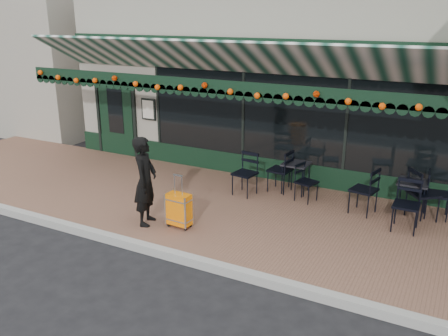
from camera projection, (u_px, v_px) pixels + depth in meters
The scene contains 16 objects.
ground at pixel (193, 262), 7.73m from camera, with size 80.00×80.00×0.00m, color black.
sidewalk at pixel (245, 214), 9.39m from camera, with size 18.00×4.00×0.15m, color brown.
curb at pixel (190, 260), 7.64m from camera, with size 18.00×0.16×0.15m, color #9E9E99.
restaurant_building at pixel (333, 71), 13.62m from camera, with size 12.00×9.60×4.50m.
neighbor_building_left at pixel (22, 50), 19.45m from camera, with size 12.00×8.00×4.80m, color gray.
woman at pixel (145, 181), 8.56m from camera, with size 0.60×0.40×1.65m, color black.
suitcase at pixel (179, 210), 8.56m from camera, with size 0.45×0.26×0.99m.
cafe_table_a at pixel (413, 185), 8.99m from camera, with size 0.55×0.55×0.68m.
cafe_table_b at pixel (296, 166), 10.14m from camera, with size 0.54×0.54×0.67m.
chair_a_left at pixel (364, 190), 9.12m from camera, with size 0.47×0.47×0.94m, color black, non-canonical shape.
chair_a_right at pixel (438, 195), 8.93m from camera, with size 0.45×0.45×0.91m, color black, non-canonical shape.
chair_a_front at pixel (406, 206), 8.39m from camera, with size 0.47×0.47×0.94m, color black, non-canonical shape.
chair_a_extra at pixel (423, 194), 8.84m from camera, with size 0.50×0.50×1.00m, color black, non-canonical shape.
chair_b_left at pixel (280, 170), 10.26m from camera, with size 0.47×0.47×0.94m, color black, non-canonical shape.
chair_b_right at pixel (306, 183), 9.73m from camera, with size 0.40×0.40×0.80m, color black, non-canonical shape.
chair_b_front at pixel (245, 174), 10.06m from camera, with size 0.46×0.46×0.92m, color black, non-canonical shape.
Camera 1 is at (3.64, -5.85, 3.87)m, focal length 38.00 mm.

